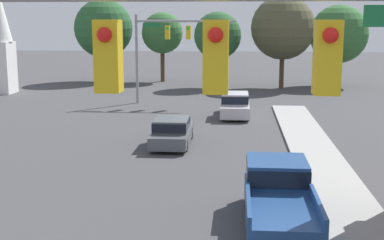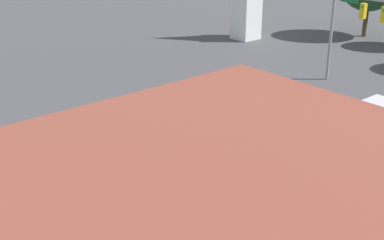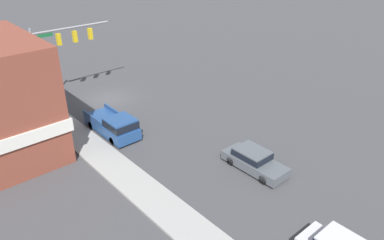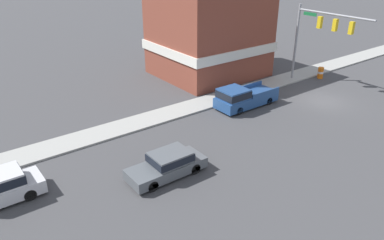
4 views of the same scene
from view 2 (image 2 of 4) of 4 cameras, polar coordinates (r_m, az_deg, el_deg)
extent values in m
cylinder|color=gray|center=(41.13, 14.60, 8.81)|extent=(0.22, 0.22, 6.89)
cylinder|color=gray|center=(38.53, 19.73, 11.85)|extent=(7.70, 0.18, 0.18)
cube|color=gold|center=(39.40, 17.78, 11.01)|extent=(0.36, 0.36, 1.05)
sphere|color=green|center=(39.18, 17.68, 11.43)|extent=(0.22, 0.22, 0.22)
cube|color=gold|center=(38.58, 19.82, 10.54)|extent=(0.36, 0.36, 1.05)
sphere|color=green|center=(38.35, 19.73, 10.97)|extent=(0.22, 0.22, 0.22)
cube|color=#196B38|center=(39.96, 16.39, 12.15)|extent=(1.40, 0.04, 0.30)
cylinder|color=black|center=(30.68, 5.82, -1.26)|extent=(0.22, 0.66, 0.66)
cylinder|color=black|center=(29.66, 8.12, -2.23)|extent=(0.22, 0.66, 0.66)
cylinder|color=black|center=(28.81, 1.72, -2.77)|extent=(0.22, 0.66, 0.66)
cylinder|color=black|center=(27.71, 4.02, -3.88)|extent=(0.22, 0.66, 0.66)
cube|color=#51565B|center=(29.12, 4.98, -2.19)|extent=(1.89, 4.74, 0.64)
cube|color=#51565B|center=(28.67, 4.62, -1.19)|extent=(1.73, 2.28, 0.63)
cube|color=black|center=(28.67, 4.62, -1.19)|extent=(1.75, 2.37, 0.44)
cylinder|color=black|center=(35.40, 19.45, 0.80)|extent=(0.22, 0.66, 0.66)
cylinder|color=black|center=(33.00, 16.75, -0.40)|extent=(0.22, 0.66, 0.66)
cylinder|color=black|center=(32.21, 19.22, -1.28)|extent=(0.22, 0.66, 0.66)
cube|color=silver|center=(33.72, 19.38, 0.17)|extent=(1.90, 4.81, 0.75)
cube|color=silver|center=(33.23, 19.29, 1.23)|extent=(1.75, 2.31, 0.73)
cube|color=black|center=(33.23, 19.29, 1.23)|extent=(1.77, 2.40, 0.51)
cube|color=navy|center=(19.98, -5.15, -11.51)|extent=(2.03, 2.12, 0.81)
cube|color=black|center=(19.98, -5.15, -11.51)|extent=(2.05, 2.20, 0.57)
cube|color=white|center=(53.12, 5.79, 11.04)|extent=(2.19, 2.19, 4.57)
cylinder|color=#4C3823|center=(56.72, 18.00, 9.90)|extent=(0.44, 0.44, 2.83)
camera|label=1|loc=(18.34, -64.01, -10.02)|focal=50.00mm
camera|label=3|loc=(32.57, 51.59, 19.01)|focal=35.00mm
camera|label=4|loc=(44.91, -0.10, 22.15)|focal=35.00mm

